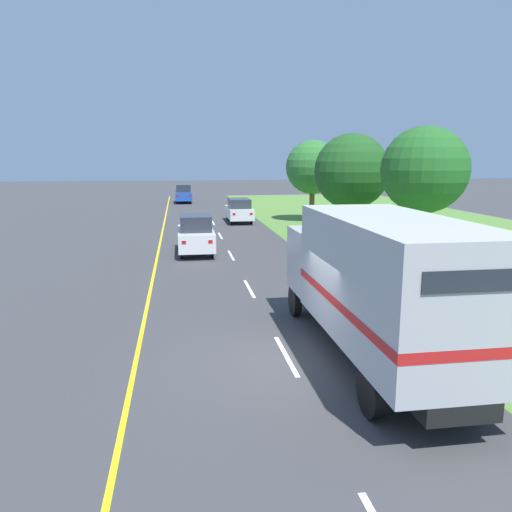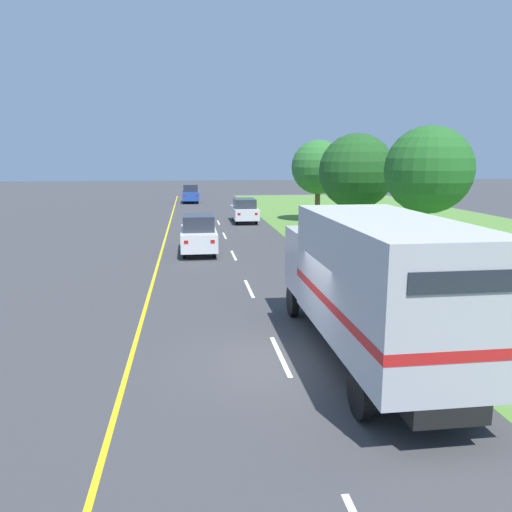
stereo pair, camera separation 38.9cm
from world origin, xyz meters
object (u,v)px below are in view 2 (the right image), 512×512
lead_car_blue_ahead (191,194)px  roadside_tree_far (318,167)px  horse_trailer_truck (372,282)px  highway_sign (394,236)px  roadside_tree_mid (357,171)px  roadside_tree_near (429,170)px  lead_car_white (199,234)px  lead_car_white_ahead (244,210)px

lead_car_blue_ahead → roadside_tree_far: bearing=-60.9°
horse_trailer_truck → highway_sign: size_ratio=3.10×
roadside_tree_mid → roadside_tree_near: bearing=-75.8°
lead_car_white → roadside_tree_mid: bearing=25.4°
lead_car_white_ahead → lead_car_blue_ahead: bearing=102.9°
horse_trailer_truck → roadside_tree_mid: 20.52m
lead_car_white_ahead → roadside_tree_mid: 10.35m
lead_car_white → lead_car_blue_ahead: size_ratio=1.02×
highway_sign → roadside_tree_near: roadside_tree_near is taller
roadside_tree_near → roadside_tree_far: size_ratio=1.04×
lead_car_blue_ahead → roadside_tree_far: size_ratio=0.67×
lead_car_blue_ahead → highway_sign: 37.41m
roadside_tree_mid → roadside_tree_far: (-0.45, 7.69, 0.12)m
lead_car_blue_ahead → roadside_tree_near: 33.89m
lead_car_white → roadside_tree_near: roadside_tree_near is taller
horse_trailer_truck → roadside_tree_near: bearing=59.4°
roadside_tree_near → roadside_tree_far: roadside_tree_near is taller
highway_sign → roadside_tree_mid: roadside_tree_mid is taller
lead_car_blue_ahead → roadside_tree_far: (9.78, -17.59, 3.15)m
horse_trailer_truck → roadside_tree_mid: bearing=72.4°
roadside_tree_far → lead_car_white: bearing=-127.4°
lead_car_blue_ahead → roadside_tree_near: roadside_tree_near is taller
roadside_tree_near → lead_car_white_ahead: bearing=119.2°
horse_trailer_truck → highway_sign: 9.15m
horse_trailer_truck → lead_car_white_ahead: 27.16m
horse_trailer_truck → lead_car_white_ahead: horse_trailer_truck is taller
horse_trailer_truck → roadside_tree_near: 15.44m
lead_car_white → roadside_tree_far: bearing=52.6°
roadside_tree_mid → highway_sign: bearing=-100.9°
horse_trailer_truck → roadside_tree_mid: roadside_tree_mid is taller
lead_car_blue_ahead → roadside_tree_mid: (10.23, -25.28, 3.03)m
lead_car_blue_ahead → horse_trailer_truck: bearing=-84.8°
lead_car_white → lead_car_white_ahead: bearing=73.2°
horse_trailer_truck → lead_car_white_ahead: size_ratio=1.88×
horse_trailer_truck → lead_car_white: 15.24m
horse_trailer_truck → roadside_tree_mid: size_ratio=1.33×
lead_car_white_ahead → lead_car_white: bearing=-106.8°
horse_trailer_truck → lead_car_blue_ahead: horse_trailer_truck is taller
highway_sign → roadside_tree_mid: 11.67m
lead_car_white → roadside_tree_far: (9.51, 12.42, 3.15)m
roadside_tree_near → roadside_tree_far: bearing=98.3°
lead_car_white_ahead → roadside_tree_mid: (6.21, -7.68, 3.11)m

